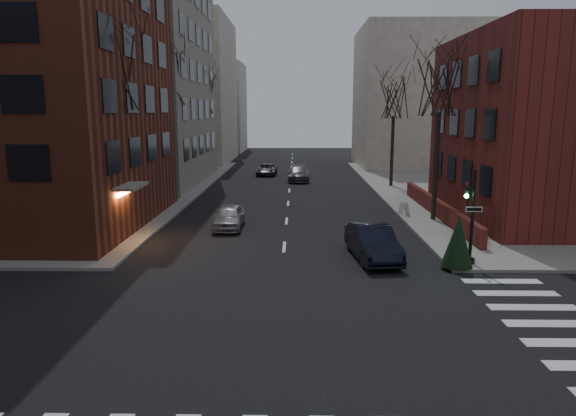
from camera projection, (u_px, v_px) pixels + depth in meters
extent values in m
plane|color=black|center=(273.00, 368.00, 13.24)|extent=(160.00, 160.00, 0.00)
cube|color=brown|center=(3.00, 65.00, 28.02)|extent=(15.00, 15.00, 18.00)
cube|color=gray|center=(94.00, 23.00, 44.30)|extent=(18.00, 18.00, 28.00)
cube|color=maroon|center=(563.00, 128.00, 30.62)|extent=(12.00, 14.00, 11.00)
cube|color=maroon|center=(437.00, 208.00, 31.64)|extent=(0.35, 16.00, 1.00)
cube|color=beige|center=(175.00, 91.00, 65.83)|extent=(14.00, 16.00, 18.00)
cube|color=beige|center=(418.00, 98.00, 60.63)|extent=(14.00, 14.00, 16.00)
cube|color=beige|center=(213.00, 108.00, 82.87)|extent=(10.00, 12.00, 14.00)
cylinder|color=black|center=(472.00, 217.00, 21.55)|extent=(0.14, 0.14, 4.00)
cylinder|color=black|center=(469.00, 260.00, 21.91)|extent=(0.44, 0.44, 0.20)
imported|color=black|center=(468.00, 197.00, 21.40)|extent=(0.16, 0.20, 1.00)
sphere|color=#19FF4C|center=(467.00, 196.00, 21.34)|extent=(0.18, 0.18, 0.18)
cube|color=white|center=(474.00, 209.00, 21.37)|extent=(0.70, 0.03, 0.22)
cylinder|color=#2D231C|center=(115.00, 171.00, 26.49)|extent=(0.28, 0.28, 6.65)
cylinder|color=#2D231C|center=(171.00, 150.00, 38.24)|extent=(0.28, 0.28, 7.00)
cylinder|color=#2D231C|center=(204.00, 143.00, 52.06)|extent=(0.28, 0.28, 6.30)
cylinder|color=#2D231C|center=(436.00, 167.00, 30.17)|extent=(0.28, 0.28, 6.30)
cylinder|color=#2D231C|center=(392.00, 151.00, 43.95)|extent=(0.28, 0.28, 5.95)
cylinder|color=black|center=(166.00, 162.00, 34.40)|extent=(0.12, 0.12, 6.00)
sphere|color=#FFA54C|center=(164.00, 115.00, 33.82)|extent=(0.36, 0.36, 0.36)
cylinder|color=black|center=(213.00, 143.00, 54.04)|extent=(0.12, 0.12, 6.00)
sphere|color=#FFA54C|center=(212.00, 114.00, 53.46)|extent=(0.36, 0.36, 0.36)
imported|color=black|center=(373.00, 242.00, 22.86)|extent=(2.17, 4.82, 1.53)
imported|color=#A6A6AC|center=(229.00, 217.00, 28.89)|extent=(1.57, 3.89, 1.32)
imported|color=#444449|center=(299.00, 174.00, 48.45)|extent=(2.01, 4.87, 1.41)
imported|color=#3E3E43|center=(267.00, 169.00, 52.86)|extent=(2.09, 4.30, 1.18)
cube|color=white|center=(404.00, 209.00, 31.86)|extent=(0.52, 0.60, 0.80)
cone|color=black|center=(458.00, 241.00, 21.25)|extent=(1.48, 1.48, 2.15)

